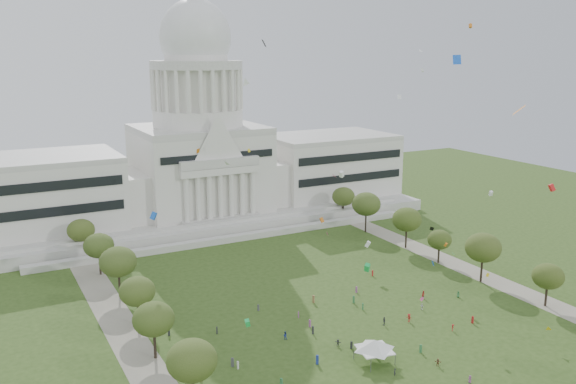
# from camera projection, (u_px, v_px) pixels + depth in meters

# --- Properties ---
(ground) EXTENTS (400.00, 400.00, 0.00)m
(ground) POSITION_uv_depth(u_px,v_px,m) (388.00, 345.00, 128.80)
(ground) COLOR #314A19
(ground) RESTS_ON ground
(capitol) EXTENTS (160.00, 64.50, 91.30)m
(capitol) POSITION_uv_depth(u_px,v_px,m) (200.00, 159.00, 221.56)
(capitol) COLOR #B9B6AE
(capitol) RESTS_ON ground
(path_left) EXTENTS (8.00, 160.00, 0.04)m
(path_left) POSITION_uv_depth(u_px,v_px,m) (126.00, 336.00, 132.71)
(path_left) COLOR gray
(path_left) RESTS_ON ground
(path_right) EXTENTS (8.00, 160.00, 0.04)m
(path_right) POSITION_uv_depth(u_px,v_px,m) (458.00, 265.00, 176.52)
(path_right) COLOR gray
(path_right) RESTS_ON ground
(row_tree_l_1) EXTENTS (8.86, 8.86, 12.59)m
(row_tree_l_1) POSITION_uv_depth(u_px,v_px,m) (192.00, 360.00, 104.12)
(row_tree_l_1) COLOR black
(row_tree_l_1) RESTS_ON ground
(row_tree_r_1) EXTENTS (7.58, 7.58, 10.78)m
(row_tree_r_1) POSITION_uv_depth(u_px,v_px,m) (548.00, 276.00, 146.66)
(row_tree_r_1) COLOR black
(row_tree_r_1) RESTS_ON ground
(row_tree_l_2) EXTENTS (8.42, 8.42, 11.97)m
(row_tree_l_2) POSITION_uv_depth(u_px,v_px,m) (153.00, 319.00, 121.22)
(row_tree_l_2) COLOR black
(row_tree_l_2) RESTS_ON ground
(row_tree_r_2) EXTENTS (9.55, 9.55, 13.58)m
(row_tree_r_2) POSITION_uv_depth(u_px,v_px,m) (483.00, 248.00, 161.79)
(row_tree_r_2) COLOR black
(row_tree_r_2) RESTS_ON ground
(row_tree_l_3) EXTENTS (8.12, 8.12, 11.55)m
(row_tree_l_3) POSITION_uv_depth(u_px,v_px,m) (137.00, 291.00, 136.02)
(row_tree_l_3) COLOR black
(row_tree_l_3) RESTS_ON ground
(row_tree_r_3) EXTENTS (7.01, 7.01, 9.98)m
(row_tree_r_3) POSITION_uv_depth(u_px,v_px,m) (440.00, 240.00, 177.15)
(row_tree_r_3) COLOR black
(row_tree_r_3) RESTS_ON ground
(row_tree_l_4) EXTENTS (9.29, 9.29, 13.21)m
(row_tree_l_4) POSITION_uv_depth(u_px,v_px,m) (118.00, 262.00, 151.69)
(row_tree_l_4) COLOR black
(row_tree_l_4) RESTS_ON ground
(row_tree_r_4) EXTENTS (9.19, 9.19, 13.06)m
(row_tree_r_4) POSITION_uv_depth(u_px,v_px,m) (407.00, 220.00, 190.21)
(row_tree_r_4) COLOR black
(row_tree_r_4) RESTS_ON ground
(row_tree_l_5) EXTENTS (8.33, 8.33, 11.85)m
(row_tree_l_5) POSITION_uv_depth(u_px,v_px,m) (99.00, 246.00, 167.39)
(row_tree_l_5) COLOR black
(row_tree_l_5) RESTS_ON ground
(row_tree_r_5) EXTENTS (9.82, 9.82, 13.96)m
(row_tree_r_5) POSITION_uv_depth(u_px,v_px,m) (366.00, 204.00, 206.83)
(row_tree_r_5) COLOR black
(row_tree_r_5) RESTS_ON ground
(row_tree_l_6) EXTENTS (8.19, 8.19, 11.64)m
(row_tree_l_6) POSITION_uv_depth(u_px,v_px,m) (81.00, 230.00, 182.28)
(row_tree_l_6) COLOR black
(row_tree_l_6) RESTS_ON ground
(row_tree_r_6) EXTENTS (8.42, 8.42, 11.97)m
(row_tree_r_6) POSITION_uv_depth(u_px,v_px,m) (343.00, 197.00, 223.72)
(row_tree_r_6) COLOR black
(row_tree_r_6) RESTS_ON ground
(event_tent) EXTENTS (10.30, 10.30, 4.92)m
(event_tent) POSITION_uv_depth(u_px,v_px,m) (375.00, 345.00, 120.72)
(event_tent) COLOR #4C4C4C
(event_tent) RESTS_ON ground
(person_0) EXTENTS (0.96, 0.93, 1.66)m
(person_0) POSITION_uv_depth(u_px,v_px,m) (458.00, 294.00, 153.45)
(person_0) COLOR #33723F
(person_0) RESTS_ON ground
(person_2) EXTENTS (1.04, 0.74, 1.98)m
(person_2) POSITION_uv_depth(u_px,v_px,m) (424.00, 295.00, 152.79)
(person_2) COLOR #B21E1E
(person_2) RESTS_ON ground
(person_3) EXTENTS (1.13, 1.45, 1.99)m
(person_3) POSITION_uv_depth(u_px,v_px,m) (409.00, 318.00, 139.46)
(person_3) COLOR #B21E1E
(person_3) RESTS_ON ground
(person_4) EXTENTS (0.94, 1.31, 2.01)m
(person_4) POSITION_uv_depth(u_px,v_px,m) (384.00, 321.00, 137.77)
(person_4) COLOR #4C4C51
(person_4) RESTS_ON ground
(person_5) EXTENTS (1.38, 1.45, 1.55)m
(person_5) POSITION_uv_depth(u_px,v_px,m) (338.00, 343.00, 128.05)
(person_5) COLOR #4C4C51
(person_5) RESTS_ON ground
(person_6) EXTENTS (0.55, 0.77, 1.47)m
(person_6) POSITION_uv_depth(u_px,v_px,m) (470.00, 379.00, 113.84)
(person_6) COLOR #994C8C
(person_6) RESTS_ON ground
(person_7) EXTENTS (0.67, 0.66, 1.50)m
(person_7) POSITION_uv_depth(u_px,v_px,m) (395.00, 372.00, 116.32)
(person_7) COLOR #26262B
(person_7) RESTS_ON ground
(person_8) EXTENTS (1.03, 0.83, 1.84)m
(person_8) POSITION_uv_depth(u_px,v_px,m) (285.00, 335.00, 130.97)
(person_8) COLOR navy
(person_8) RESTS_ON ground
(person_9) EXTENTS (1.14, 1.03, 1.59)m
(person_9) POSITION_uv_depth(u_px,v_px,m) (453.00, 328.00, 134.91)
(person_9) COLOR #B21E1E
(person_9) RESTS_ON ground
(person_10) EXTENTS (0.72, 1.01, 1.56)m
(person_10) POSITION_uv_depth(u_px,v_px,m) (422.00, 307.00, 146.12)
(person_10) COLOR silver
(person_10) RESTS_ON ground
(person_11) EXTENTS (1.46, 1.43, 1.58)m
(person_11) POSITION_uv_depth(u_px,v_px,m) (438.00, 362.00, 119.94)
(person_11) COLOR olive
(person_11) RESTS_ON ground
(distant_crowd) EXTENTS (65.88, 41.11, 1.94)m
(distant_crowd) POSITION_uv_depth(u_px,v_px,m) (305.00, 330.00, 133.64)
(distant_crowd) COLOR olive
(distant_crowd) RESTS_ON ground
(kite_swarm) EXTENTS (85.67, 100.83, 62.94)m
(kite_swarm) POSITION_uv_depth(u_px,v_px,m) (361.00, 200.00, 135.70)
(kite_swarm) COLOR white
(kite_swarm) RESTS_ON ground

